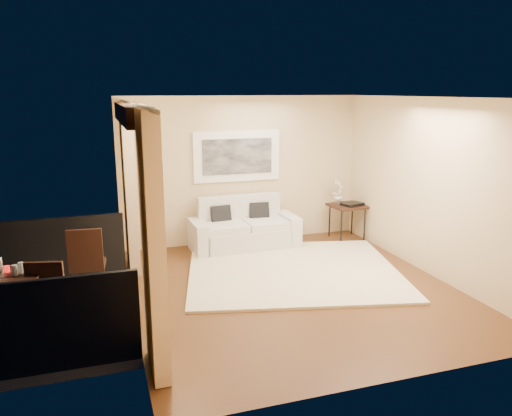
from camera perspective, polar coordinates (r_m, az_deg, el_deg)
floor at (r=7.32m, az=4.18°, el=-9.16°), size 5.00×5.00×0.00m
room_shell at (r=6.27m, az=-14.06°, el=10.43°), size 5.00×6.40×5.00m
balcony at (r=6.81m, az=-22.98°, el=-10.38°), size 1.81×2.60×1.17m
curtains at (r=6.44m, az=-13.30°, el=-0.13°), size 0.16×4.80×2.64m
artwork at (r=9.13m, az=-2.16°, el=5.93°), size 1.62×0.07×0.92m
rug at (r=7.95m, az=4.25°, el=-7.12°), size 3.80×3.48×0.04m
sofa at (r=9.04m, az=-1.46°, el=-2.53°), size 1.93×0.88×0.92m
side_table at (r=9.65m, az=10.41°, el=0.04°), size 0.67×0.67×0.67m
tray at (r=9.61m, az=10.94°, el=0.46°), size 0.45×0.38×0.05m
orchid at (r=9.64m, az=9.40°, el=1.90°), size 0.31×0.31×0.49m
bistro_table at (r=6.15m, az=-26.62°, el=-7.61°), size 0.77×0.77×0.83m
balcony_chair_far at (r=7.05m, az=-18.79°, el=-5.51°), size 0.48×0.49×1.04m
balcony_chair_near at (r=6.02m, az=-23.09°, el=-9.62°), size 0.50×0.51×0.96m
candle at (r=6.22m, az=-26.58°, el=-6.25°), size 0.06×0.06×0.07m
glass_a at (r=6.06m, az=-25.85°, el=-6.42°), size 0.06×0.06×0.12m
glass_b at (r=6.12m, az=-25.27°, el=-6.18°), size 0.06×0.06×0.12m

